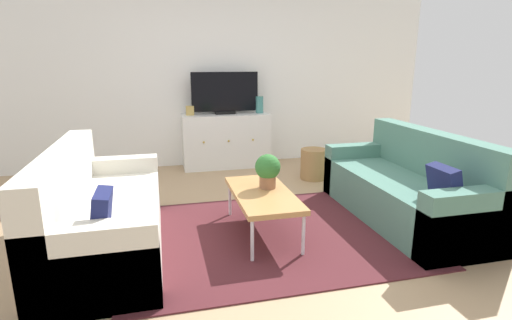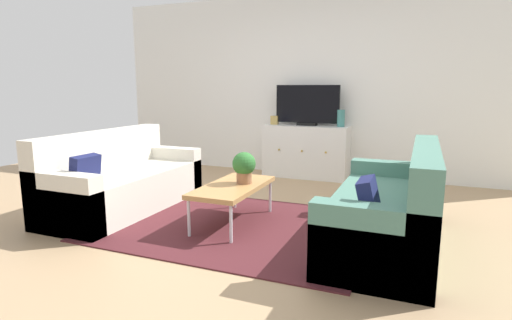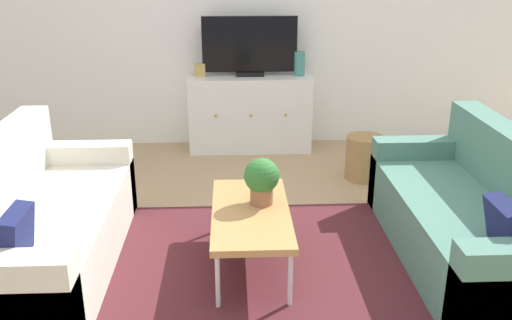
% 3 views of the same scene
% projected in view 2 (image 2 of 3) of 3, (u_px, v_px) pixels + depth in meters
% --- Properties ---
extents(ground_plane, '(10.00, 10.00, 0.00)m').
position_uv_depth(ground_plane, '(243.00, 221.00, 4.09)').
color(ground_plane, tan).
extents(wall_back, '(6.40, 0.12, 2.70)m').
position_uv_depth(wall_back, '(311.00, 86.00, 6.18)').
color(wall_back, white).
rests_on(wall_back, ground_plane).
extents(area_rug, '(2.50, 1.90, 0.01)m').
position_uv_depth(area_rug, '(236.00, 226.00, 3.95)').
color(area_rug, '#4C1E23').
rests_on(area_rug, ground_plane).
extents(couch_left_side, '(0.81, 1.88, 0.86)m').
position_uv_depth(couch_left_side, '(120.00, 183.00, 4.48)').
color(couch_left_side, beige).
rests_on(couch_left_side, ground_plane).
extents(couch_right_side, '(0.81, 1.88, 0.86)m').
position_uv_depth(couch_right_side, '(394.00, 213.00, 3.41)').
color(couch_right_side, '#4C7A6B').
rests_on(couch_right_side, ground_plane).
extents(coffee_table, '(0.50, 1.04, 0.40)m').
position_uv_depth(coffee_table, '(233.00, 188.00, 3.95)').
color(coffee_table, '#B7844C').
rests_on(coffee_table, ground_plane).
extents(potted_plant, '(0.23, 0.23, 0.31)m').
position_uv_depth(potted_plant, '(244.00, 166.00, 3.98)').
color(potted_plant, '#936042').
rests_on(potted_plant, coffee_table).
extents(tv_console, '(1.24, 0.47, 0.77)m').
position_uv_depth(tv_console, '(306.00, 151.00, 6.08)').
color(tv_console, white).
rests_on(tv_console, ground_plane).
extents(flat_screen_tv, '(0.95, 0.16, 0.59)m').
position_uv_depth(flat_screen_tv, '(307.00, 105.00, 5.98)').
color(flat_screen_tv, black).
rests_on(flat_screen_tv, tv_console).
extents(glass_vase, '(0.11, 0.11, 0.24)m').
position_uv_depth(glass_vase, '(341.00, 118.00, 5.80)').
color(glass_vase, teal).
rests_on(glass_vase, tv_console).
extents(mantel_clock, '(0.11, 0.07, 0.13)m').
position_uv_depth(mantel_clock, '(275.00, 120.00, 6.19)').
color(mantel_clock, tan).
rests_on(mantel_clock, tv_console).
extents(wicker_basket, '(0.34, 0.34, 0.40)m').
position_uv_depth(wicker_basket, '(367.00, 182.00, 4.92)').
color(wicker_basket, '#9E7547').
rests_on(wicker_basket, ground_plane).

